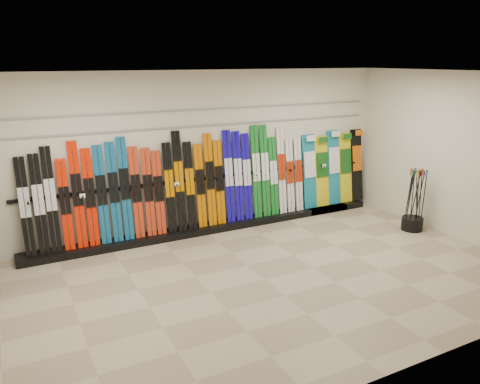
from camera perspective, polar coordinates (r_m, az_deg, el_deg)
floor at (r=7.14m, az=3.03°, el=-10.60°), size 8.00×8.00×0.00m
back_wall at (r=8.80m, az=-5.07°, el=4.81°), size 8.00×0.00×8.00m
right_wall at (r=9.26m, az=25.15°, el=3.91°), size 0.00×5.00×5.00m
ceiling at (r=6.39m, az=3.43°, el=14.23°), size 8.00×8.00×0.00m
ski_rack_base at (r=9.08m, az=-3.01°, el=-4.25°), size 8.00×0.40×0.12m
skis at (r=8.62m, az=-7.35°, el=0.79°), size 5.38×0.26×1.83m
snowboards at (r=10.35m, az=11.31°, el=2.80°), size 1.58×0.25×1.60m
pole_bin at (r=9.63m, az=20.24°, el=-3.64°), size 0.40×0.40×0.25m
ski_poles at (r=9.48m, az=20.55°, el=-0.89°), size 0.33×0.36×1.18m
slatwall_rail_0 at (r=8.70m, az=-5.10°, el=8.02°), size 7.60×0.02×0.03m
slatwall_rail_1 at (r=8.66m, az=-5.15°, el=9.99°), size 7.60×0.02×0.03m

